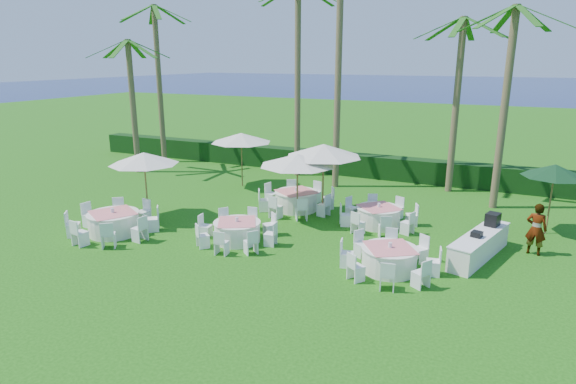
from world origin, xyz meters
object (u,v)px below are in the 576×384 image
umbrella_b (297,160)px  umbrella_c (241,138)px  banquet_table_b (237,231)px  banquet_table_f (378,216)px  umbrella_green (555,171)px  buffet_table (480,245)px  banquet_table_e (296,200)px  staff_person (536,229)px  banquet_table_c (389,258)px  umbrella_d (324,151)px  banquet_table_a (114,222)px  umbrella_a (144,158)px

umbrella_b → umbrella_c: (-4.69, 3.64, 0.03)m
banquet_table_b → banquet_table_f: 5.59m
umbrella_c → umbrella_green: umbrella_c is taller
buffet_table → banquet_table_e: bearing=163.7°
banquet_table_b → buffet_table: buffet_table is taller
banquet_table_f → staff_person: (5.43, -0.61, 0.49)m
banquet_table_c → staff_person: 5.27m
umbrella_b → umbrella_green: bearing=14.9°
banquet_table_f → umbrella_c: 8.69m
umbrella_d → staff_person: (7.89, -0.96, -1.84)m
umbrella_c → umbrella_green: size_ratio=1.15×
banquet_table_a → banquet_table_b: (4.57, 1.26, -0.04)m
umbrella_c → umbrella_d: bearing=-26.3°
banquet_table_f → umbrella_a: bearing=-160.9°
umbrella_d → umbrella_green: size_ratio=1.18×
umbrella_d → buffet_table: bearing=-17.9°
banquet_table_a → banquet_table_f: banquet_table_a is taller
buffet_table → staff_person: staff_person is taller
banquet_table_c → umbrella_d: umbrella_d is taller
umbrella_a → umbrella_green: (14.70, 4.85, -0.08)m
umbrella_c → staff_person: (13.31, -3.63, -1.61)m
umbrella_a → umbrella_d: umbrella_d is taller
banquet_table_b → banquet_table_f: bearing=42.3°
umbrella_d → banquet_table_c: bearing=-48.2°
banquet_table_b → umbrella_b: size_ratio=0.97×
umbrella_c → staff_person: 13.89m
banquet_table_f → umbrella_c: umbrella_c is taller
umbrella_d → banquet_table_e: bearing=171.5°
staff_person → umbrella_green: bearing=-90.3°
banquet_table_b → staff_person: (9.57, 3.15, 0.49)m
umbrella_b → buffet_table: size_ratio=0.84×
banquet_table_c → umbrella_b: (-4.56, 3.31, 2.06)m
banquet_table_e → buffet_table: buffet_table is taller
banquet_table_b → umbrella_a: size_ratio=1.07×
umbrella_green → staff_person: bearing=-101.3°
banquet_table_a → banquet_table_f: (8.70, 5.03, -0.03)m
umbrella_a → umbrella_green: bearing=18.2°
banquet_table_e → umbrella_green: umbrella_green is taller
banquet_table_a → umbrella_d: bearing=40.7°
banquet_table_b → banquet_table_f: size_ratio=1.00×
banquet_table_e → banquet_table_f: bearing=-8.2°
banquet_table_e → banquet_table_f: banquet_table_e is taller
banquet_table_a → banquet_table_e: (4.96, 5.57, -0.00)m
umbrella_b → umbrella_d: umbrella_d is taller
banquet_table_f → banquet_table_c: bearing=-70.8°
banquet_table_e → staff_person: 9.26m
umbrella_green → staff_person: 2.89m
banquet_table_b → banquet_table_c: (5.50, -0.17, 0.01)m
banquet_table_a → umbrella_a: size_ratio=1.20×
banquet_table_f → staff_person: 5.49m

